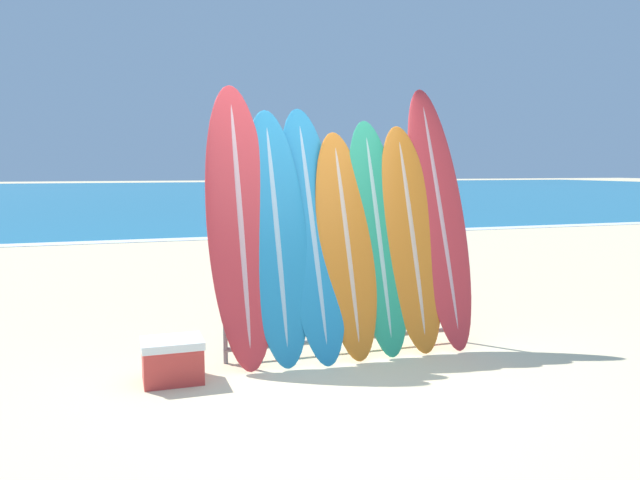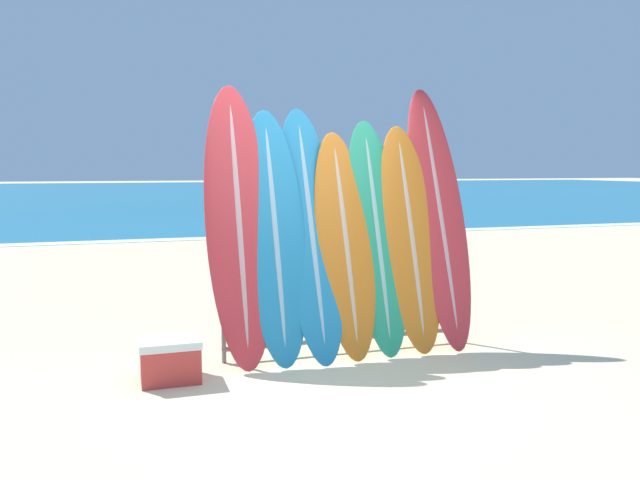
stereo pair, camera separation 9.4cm
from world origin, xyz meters
TOP-DOWN VIEW (x-y plane):
  - ground_plane at (0.00, 0.00)m, footprint 160.00×160.00m
  - ocean_water at (0.00, 39.81)m, footprint 120.00×60.00m
  - surfboard_rack at (0.36, 0.72)m, footprint 2.33×0.04m
  - surfboard_slot_0 at (-0.63, 0.79)m, footprint 0.59×0.90m
  - surfboard_slot_1 at (-0.31, 0.75)m, footprint 0.57×0.87m
  - surfboard_slot_2 at (0.04, 0.78)m, footprint 0.56×1.00m
  - surfboard_slot_3 at (0.34, 0.72)m, footprint 0.54×0.83m
  - surfboard_slot_4 at (0.67, 0.75)m, footprint 0.54×0.80m
  - surfboard_slot_5 at (1.01, 0.73)m, footprint 0.56×0.79m
  - surfboard_slot_6 at (1.35, 0.80)m, footprint 0.54×1.00m
  - person_near_water at (0.08, 4.20)m, footprint 0.25×0.27m
  - person_mid_beach at (1.99, 5.29)m, footprint 0.26×0.29m
  - cooler_box at (-1.27, 0.39)m, footprint 0.48×0.38m

SIDE VIEW (x-z plane):
  - ground_plane at x=0.00m, z-range 0.00..0.00m
  - ocean_water at x=0.00m, z-range 0.00..0.01m
  - cooler_box at x=-1.27m, z-range 0.00..0.35m
  - surfboard_rack at x=0.36m, z-range 0.04..0.98m
  - person_near_water at x=0.08m, z-range 0.07..1.63m
  - person_mid_beach at x=1.99m, z-range 0.08..1.78m
  - surfboard_slot_3 at x=0.34m, z-range 0.00..2.07m
  - surfboard_slot_5 at x=1.01m, z-range 0.00..2.14m
  - surfboard_slot_4 at x=0.67m, z-range 0.00..2.18m
  - surfboard_slot_1 at x=-0.31m, z-range 0.00..2.26m
  - surfboard_slot_2 at x=0.04m, z-range 0.00..2.29m
  - surfboard_slot_0 at x=-0.63m, z-range 0.00..2.48m
  - surfboard_slot_6 at x=1.35m, z-range 0.00..2.53m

